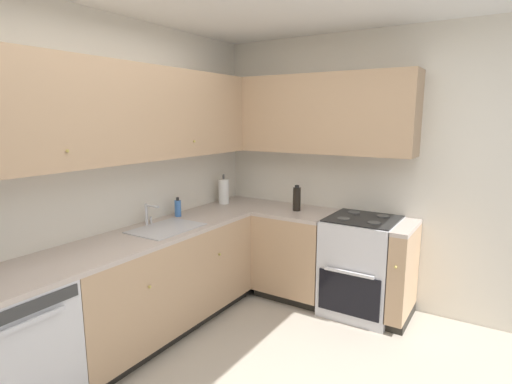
% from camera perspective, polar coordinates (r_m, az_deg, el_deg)
% --- Properties ---
extents(wall_back, '(4.05, 0.05, 2.58)m').
position_cam_1_polar(wall_back, '(3.30, -23.45, 0.84)').
color(wall_back, silver).
rests_on(wall_back, ground_plane).
extents(wall_right, '(0.05, 3.19, 2.58)m').
position_cam_1_polar(wall_right, '(4.02, 15.63, 2.91)').
color(wall_right, silver).
rests_on(wall_right, ground_plane).
extents(dishwasher, '(0.60, 0.63, 0.85)m').
position_cam_1_polar(dishwasher, '(2.94, -31.53, -18.90)').
color(dishwasher, silver).
rests_on(dishwasher, ground_plane).
extents(lower_cabinets_back, '(1.85, 0.62, 0.85)m').
position_cam_1_polar(lower_cabinets_back, '(3.57, -13.28, -12.27)').
color(lower_cabinets_back, tan).
rests_on(lower_cabinets_back, ground_plane).
extents(countertop_back, '(3.05, 0.60, 0.03)m').
position_cam_1_polar(countertop_back, '(3.42, -13.58, -5.49)').
color(countertop_back, '#B7A89E').
rests_on(countertop_back, lower_cabinets_back).
extents(lower_cabinets_right, '(0.62, 1.46, 0.85)m').
position_cam_1_polar(lower_cabinets_right, '(4.07, 8.01, -9.19)').
color(lower_cabinets_right, tan).
rests_on(lower_cabinets_right, ground_plane).
extents(countertop_right, '(0.60, 1.46, 0.03)m').
position_cam_1_polar(countertop_right, '(3.94, 8.15, -3.18)').
color(countertop_right, '#B7A89E').
rests_on(countertop_right, lower_cabinets_right).
extents(oven_range, '(0.68, 0.62, 1.04)m').
position_cam_1_polar(oven_range, '(3.92, 14.61, -9.88)').
color(oven_range, silver).
rests_on(oven_range, ground_plane).
extents(upper_cabinets_back, '(2.73, 0.34, 0.74)m').
position_cam_1_polar(upper_cabinets_back, '(3.29, -18.07, 10.48)').
color(upper_cabinets_back, tan).
extents(upper_cabinets_right, '(0.32, 2.00, 0.74)m').
position_cam_1_polar(upper_cabinets_right, '(4.01, 7.58, 10.81)').
color(upper_cabinets_right, tan).
extents(sink, '(0.57, 0.40, 0.10)m').
position_cam_1_polar(sink, '(3.45, -12.48, -5.71)').
color(sink, '#B7B7BC').
rests_on(sink, countertop_back).
extents(faucet, '(0.07, 0.16, 0.18)m').
position_cam_1_polar(faucet, '(3.56, -14.89, -2.79)').
color(faucet, silver).
rests_on(faucet, countertop_back).
extents(soap_bottle, '(0.06, 0.06, 0.18)m').
position_cam_1_polar(soap_bottle, '(3.81, -10.95, -2.24)').
color(soap_bottle, '#3F72BF').
rests_on(soap_bottle, countertop_back).
extents(paper_towel_roll, '(0.11, 0.11, 0.32)m').
position_cam_1_polar(paper_towel_roll, '(4.30, -4.57, 0.10)').
color(paper_towel_roll, white).
rests_on(paper_towel_roll, countertop_back).
extents(oil_bottle, '(0.08, 0.08, 0.25)m').
position_cam_1_polar(oil_bottle, '(3.99, 5.76, -0.95)').
color(oil_bottle, black).
rests_on(oil_bottle, countertop_right).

